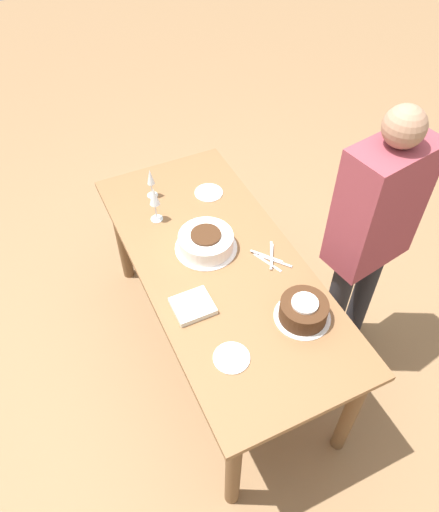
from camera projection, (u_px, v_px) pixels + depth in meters
ground_plane at (219, 347)px, 2.99m from camera, size 12.00×12.00×0.00m
dining_table at (219, 278)px, 2.51m from camera, size 1.72×0.76×0.76m
cake_center_white at (206, 242)px, 2.45m from camera, size 0.31×0.31×0.10m
cake_front_chocolate at (303, 310)px, 2.17m from camera, size 0.25×0.25×0.11m
wine_glass_near at (154, 198)px, 2.52m from camera, size 0.06×0.06×0.21m
wine_glass_far at (151, 179)px, 2.67m from camera, size 0.06×0.06×0.18m
dessert_plate_left at (232, 358)px, 2.06m from camera, size 0.15×0.15×0.01m
dessert_plate_right at (209, 193)px, 2.77m from camera, size 0.16×0.16×0.01m
fork_pile at (270, 258)px, 2.43m from camera, size 0.19×0.14×0.01m
napkin_stack at (193, 306)px, 2.23m from camera, size 0.16×0.18×0.03m
person_cutting at (373, 227)px, 2.33m from camera, size 0.29×0.43×1.58m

